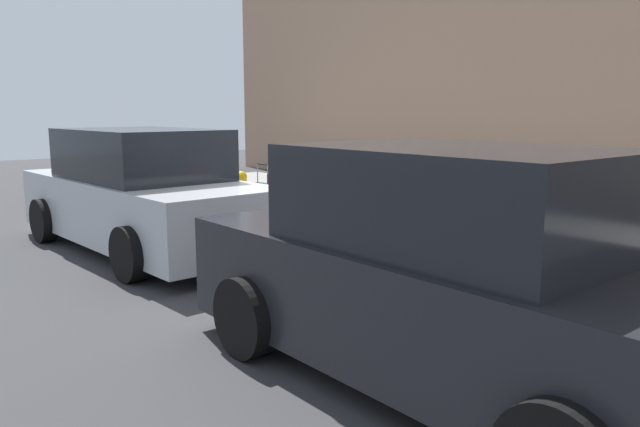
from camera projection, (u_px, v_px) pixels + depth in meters
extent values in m
plane|color=#333335|center=(313.00, 260.00, 7.86)|extent=(40.00, 40.00, 0.00)
cube|color=gray|center=(441.00, 231.00, 9.39)|extent=(18.00, 5.00, 0.14)
cube|color=#59601E|center=(611.00, 264.00, 5.72)|extent=(0.43, 0.24, 0.68)
cube|color=black|center=(611.00, 264.00, 5.72)|extent=(0.42, 0.08, 0.70)
cylinder|color=gray|center=(633.00, 229.00, 5.52)|extent=(0.02, 0.02, 0.04)
cylinder|color=gray|center=(597.00, 223.00, 5.81)|extent=(0.02, 0.02, 0.04)
cylinder|color=black|center=(614.00, 224.00, 5.66)|extent=(0.35, 0.06, 0.02)
cylinder|color=black|center=(627.00, 302.00, 5.63)|extent=(0.05, 0.02, 0.04)
cylinder|color=black|center=(591.00, 292.00, 5.93)|extent=(0.05, 0.02, 0.04)
cube|color=navy|center=(554.00, 261.00, 6.05)|extent=(0.43, 0.28, 0.57)
cube|color=black|center=(554.00, 261.00, 6.05)|extent=(0.42, 0.08, 0.59)
cylinder|color=gray|center=(572.00, 234.00, 5.86)|extent=(0.02, 0.02, 0.04)
cylinder|color=gray|center=(541.00, 228.00, 6.14)|extent=(0.02, 0.02, 0.04)
cylinder|color=black|center=(557.00, 229.00, 6.00)|extent=(0.35, 0.05, 0.02)
cylinder|color=black|center=(569.00, 292.00, 5.95)|extent=(0.05, 0.02, 0.04)
cylinder|color=black|center=(537.00, 283.00, 6.24)|extent=(0.05, 0.02, 0.04)
cube|color=red|center=(509.00, 244.00, 6.45)|extent=(0.47, 0.20, 0.74)
cube|color=black|center=(509.00, 244.00, 6.45)|extent=(0.48, 0.05, 0.75)
cylinder|color=gray|center=(528.00, 201.00, 6.21)|extent=(0.02, 0.02, 0.23)
cylinder|color=gray|center=(495.00, 197.00, 6.54)|extent=(0.02, 0.02, 0.23)
cylinder|color=black|center=(512.00, 188.00, 6.35)|extent=(0.41, 0.04, 0.02)
cylinder|color=black|center=(524.00, 280.00, 6.35)|extent=(0.04, 0.02, 0.04)
cylinder|color=black|center=(491.00, 272.00, 6.68)|extent=(0.04, 0.02, 0.04)
cube|color=maroon|center=(466.00, 243.00, 6.88)|extent=(0.45, 0.25, 0.58)
cube|color=black|center=(466.00, 243.00, 6.88)|extent=(0.45, 0.06, 0.59)
cylinder|color=gray|center=(482.00, 206.00, 6.67)|extent=(0.02, 0.02, 0.31)
cylinder|color=gray|center=(453.00, 202.00, 6.95)|extent=(0.02, 0.02, 0.31)
cylinder|color=black|center=(468.00, 191.00, 6.78)|extent=(0.38, 0.04, 0.02)
cylinder|color=black|center=(479.00, 269.00, 6.78)|extent=(0.04, 0.02, 0.04)
cylinder|color=black|center=(451.00, 263.00, 7.07)|extent=(0.04, 0.02, 0.04)
cube|color=#0F606B|center=(432.00, 232.00, 7.32)|extent=(0.46, 0.21, 0.66)
cube|color=black|center=(432.00, 232.00, 7.32)|extent=(0.46, 0.05, 0.67)
cylinder|color=gray|center=(446.00, 205.00, 7.11)|extent=(0.02, 0.02, 0.04)
cylinder|color=gray|center=(421.00, 201.00, 7.42)|extent=(0.02, 0.02, 0.04)
cylinder|color=black|center=(433.00, 202.00, 7.26)|extent=(0.39, 0.03, 0.02)
cylinder|color=black|center=(444.00, 260.00, 7.22)|extent=(0.04, 0.02, 0.04)
cylinder|color=black|center=(419.00, 254.00, 7.53)|extent=(0.04, 0.02, 0.04)
cube|color=black|center=(399.00, 225.00, 7.66)|extent=(0.35, 0.25, 0.69)
cube|color=black|center=(399.00, 225.00, 7.66)|extent=(0.35, 0.06, 0.71)
cylinder|color=gray|center=(408.00, 197.00, 7.49)|extent=(0.02, 0.02, 0.04)
cylinder|color=gray|center=(391.00, 195.00, 7.70)|extent=(0.02, 0.02, 0.04)
cylinder|color=black|center=(400.00, 194.00, 7.59)|extent=(0.28, 0.03, 0.02)
cylinder|color=black|center=(407.00, 252.00, 7.60)|extent=(0.04, 0.02, 0.04)
cylinder|color=black|center=(390.00, 248.00, 7.82)|extent=(0.04, 0.02, 0.04)
cube|color=#9EA0A8|center=(376.00, 225.00, 8.13)|extent=(0.50, 0.21, 0.51)
cube|color=black|center=(376.00, 225.00, 8.13)|extent=(0.50, 0.05, 0.52)
cylinder|color=gray|center=(389.00, 207.00, 7.92)|extent=(0.02, 0.02, 0.04)
cylinder|color=gray|center=(365.00, 203.00, 8.24)|extent=(0.02, 0.02, 0.04)
cylinder|color=black|center=(376.00, 203.00, 8.08)|extent=(0.43, 0.04, 0.02)
cylinder|color=black|center=(388.00, 245.00, 8.00)|extent=(0.04, 0.02, 0.04)
cylinder|color=black|center=(364.00, 240.00, 8.33)|extent=(0.04, 0.02, 0.04)
cube|color=#59601E|center=(349.00, 214.00, 8.56)|extent=(0.47, 0.26, 0.68)
cube|color=black|center=(349.00, 214.00, 8.56)|extent=(0.46, 0.08, 0.69)
cylinder|color=gray|center=(359.00, 190.00, 8.36)|extent=(0.02, 0.02, 0.04)
cylinder|color=gray|center=(339.00, 187.00, 8.64)|extent=(0.02, 0.02, 0.04)
cylinder|color=black|center=(349.00, 187.00, 8.50)|extent=(0.39, 0.05, 0.02)
cylinder|color=black|center=(359.00, 238.00, 8.47)|extent=(0.05, 0.02, 0.04)
cylinder|color=black|center=(339.00, 234.00, 8.76)|extent=(0.05, 0.02, 0.04)
cube|color=navy|center=(321.00, 208.00, 8.97)|extent=(0.51, 0.26, 0.69)
cube|color=black|center=(321.00, 208.00, 8.97)|extent=(0.51, 0.07, 0.71)
cylinder|color=gray|center=(330.00, 185.00, 8.73)|extent=(0.02, 0.02, 0.04)
cylinder|color=gray|center=(312.00, 182.00, 9.09)|extent=(0.02, 0.02, 0.04)
cylinder|color=black|center=(321.00, 182.00, 8.91)|extent=(0.44, 0.05, 0.02)
cylinder|color=black|center=(330.00, 232.00, 8.84)|extent=(0.05, 0.02, 0.04)
cylinder|color=black|center=(312.00, 228.00, 9.20)|extent=(0.05, 0.02, 0.04)
cube|color=red|center=(297.00, 206.00, 9.37)|extent=(0.40, 0.22, 0.65)
cube|color=black|center=(297.00, 206.00, 9.37)|extent=(0.40, 0.05, 0.66)
cylinder|color=gray|center=(304.00, 184.00, 9.18)|extent=(0.02, 0.02, 0.04)
cylinder|color=gray|center=(291.00, 182.00, 9.44)|extent=(0.02, 0.02, 0.04)
cylinder|color=black|center=(297.00, 182.00, 9.31)|extent=(0.33, 0.04, 0.02)
cylinder|color=black|center=(304.00, 227.00, 9.29)|extent=(0.04, 0.02, 0.04)
cylinder|color=black|center=(291.00, 223.00, 9.56)|extent=(0.04, 0.02, 0.04)
cube|color=maroon|center=(279.00, 199.00, 9.70)|extent=(0.35, 0.21, 0.76)
cube|color=black|center=(279.00, 199.00, 9.70)|extent=(0.35, 0.04, 0.78)
cylinder|color=gray|center=(284.00, 169.00, 9.51)|extent=(0.02, 0.02, 0.20)
cylinder|color=gray|center=(273.00, 168.00, 9.73)|extent=(0.02, 0.02, 0.20)
cylinder|color=black|center=(278.00, 162.00, 9.61)|extent=(0.29, 0.02, 0.02)
cylinder|color=black|center=(284.00, 222.00, 9.65)|extent=(0.04, 0.02, 0.04)
cylinder|color=black|center=(274.00, 220.00, 9.88)|extent=(0.04, 0.02, 0.04)
cube|color=#0F606B|center=(263.00, 201.00, 10.06)|extent=(0.37, 0.23, 0.58)
cube|color=black|center=(263.00, 201.00, 10.06)|extent=(0.37, 0.05, 0.59)
cylinder|color=gray|center=(268.00, 175.00, 9.87)|extent=(0.02, 0.02, 0.32)
cylinder|color=gray|center=(258.00, 173.00, 10.11)|extent=(0.02, 0.02, 0.32)
cylinder|color=black|center=(262.00, 164.00, 9.96)|extent=(0.31, 0.03, 0.02)
cylinder|color=black|center=(268.00, 218.00, 9.98)|extent=(0.04, 0.02, 0.04)
cylinder|color=black|center=(258.00, 216.00, 10.23)|extent=(0.04, 0.02, 0.04)
cylinder|color=#D89E0C|center=(241.00, 196.00, 10.66)|extent=(0.20, 0.20, 0.57)
sphere|color=#D89E0C|center=(241.00, 177.00, 10.61)|extent=(0.21, 0.21, 0.21)
cylinder|color=#D89E0C|center=(237.00, 194.00, 10.77)|extent=(0.09, 0.10, 0.09)
cylinder|color=#D89E0C|center=(246.00, 196.00, 10.54)|extent=(0.09, 0.10, 0.09)
cylinder|color=brown|center=(213.00, 185.00, 11.12)|extent=(0.15, 0.15, 0.87)
cube|color=black|center=(455.00, 302.00, 4.26)|extent=(4.25, 1.80, 0.82)
cube|color=black|center=(459.00, 196.00, 4.13)|extent=(2.22, 1.63, 0.67)
cylinder|color=black|center=(246.00, 317.00, 4.74)|extent=(0.64, 0.23, 0.64)
cylinder|color=black|center=(402.00, 278.00, 5.85)|extent=(0.64, 0.23, 0.64)
cube|color=#B2B5BA|center=(143.00, 208.00, 8.40)|extent=(4.68, 1.96, 0.82)
cube|color=black|center=(140.00, 154.00, 8.28)|extent=(2.47, 1.70, 0.67)
cylinder|color=black|center=(44.00, 220.00, 8.91)|extent=(0.65, 0.26, 0.64)
cylinder|color=black|center=(153.00, 208.00, 10.06)|extent=(0.65, 0.26, 0.64)
cylinder|color=black|center=(130.00, 254.00, 6.83)|extent=(0.65, 0.26, 0.64)
cylinder|color=black|center=(255.00, 233.00, 7.97)|extent=(0.65, 0.26, 0.64)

